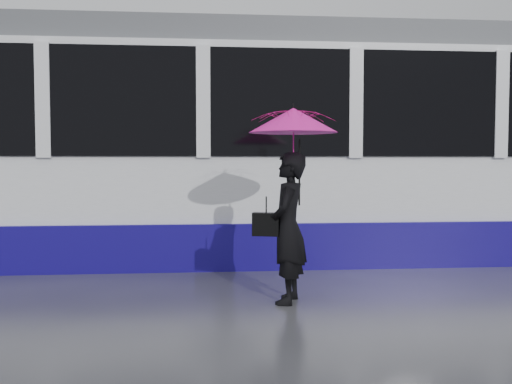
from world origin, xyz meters
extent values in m
plane|color=#2D2E33|center=(0.00, 0.00, 0.00)|extent=(90.00, 90.00, 0.00)
cube|color=#3F3D38|center=(0.00, 1.78, 0.01)|extent=(34.00, 0.07, 0.02)
cube|color=#3F3D38|center=(0.00, 3.22, 0.01)|extent=(34.00, 0.07, 0.02)
cube|color=white|center=(-2.02, 2.50, 1.52)|extent=(24.00, 2.40, 2.95)
cube|color=#140970|center=(-2.02, 2.50, 0.31)|extent=(24.00, 2.56, 0.62)
cube|color=black|center=(-2.02, 2.50, 2.20)|extent=(23.00, 2.48, 1.40)
cube|color=#515458|center=(-2.02, 2.50, 3.17)|extent=(23.60, 2.20, 0.35)
imported|color=black|center=(0.33, -0.45, 0.76)|extent=(0.51, 0.64, 1.52)
imported|color=#E9138E|center=(0.38, -0.45, 1.60)|extent=(1.04, 1.05, 0.76)
cone|color=#E9138E|center=(0.38, -0.45, 1.84)|extent=(1.12, 1.12, 0.25)
cylinder|color=black|center=(0.38, -0.45, 1.98)|extent=(0.01, 0.01, 0.06)
cylinder|color=black|center=(0.44, -0.43, 1.32)|extent=(0.02, 0.02, 0.67)
cube|color=black|center=(0.11, -0.43, 0.80)|extent=(0.29, 0.19, 0.24)
cylinder|color=black|center=(0.11, -0.43, 1.01)|extent=(0.01, 0.01, 0.18)
camera|label=1|loc=(-0.52, -6.12, 1.42)|focal=40.00mm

